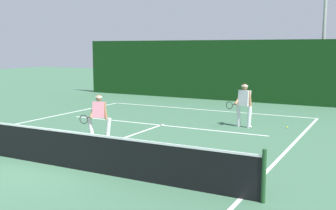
{
  "coord_description": "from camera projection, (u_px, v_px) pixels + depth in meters",
  "views": [
    {
      "loc": [
        7.7,
        -7.77,
        3.08
      ],
      "look_at": [
        0.88,
        5.14,
        1.0
      ],
      "focal_mm": 43.71,
      "sensor_mm": 36.0,
      "label": 1
    }
  ],
  "objects": [
    {
      "name": "ground_plane",
      "position": [
        48.0,
        164.0,
        10.8
      ],
      "size": [
        80.0,
        80.0,
        0.0
      ],
      "primitive_type": "plane",
      "color": "#3B6549"
    },
    {
      "name": "court_line_baseline_far",
      "position": [
        205.0,
        110.0,
        20.16
      ],
      "size": [
        10.56,
        0.1,
        0.01
      ],
      "primitive_type": "cube",
      "color": "white",
      "rests_on": "ground_plane"
    },
    {
      "name": "court_line_sideline_right",
      "position": [
        241.0,
        199.0,
        8.35
      ],
      "size": [
        0.1,
        21.4,
        0.01
      ],
      "primitive_type": "cube",
      "color": "white",
      "rests_on": "ground_plane"
    },
    {
      "name": "court_line_service",
      "position": [
        161.0,
        125.0,
        16.21
      ],
      "size": [
        8.61,
        0.1,
        0.01
      ],
      "primitive_type": "cube",
      "color": "white",
      "rests_on": "ground_plane"
    },
    {
      "name": "court_line_centre",
      "position": [
        118.0,
        140.0,
        13.6
      ],
      "size": [
        0.1,
        6.4,
        0.01
      ],
      "primitive_type": "cube",
      "color": "white",
      "rests_on": "ground_plane"
    },
    {
      "name": "tennis_net",
      "position": [
        47.0,
        146.0,
        10.73
      ],
      "size": [
        11.57,
        0.09,
        1.1
      ],
      "color": "#1E4723",
      "rests_on": "ground_plane"
    },
    {
      "name": "player_near",
      "position": [
        99.0,
        116.0,
        13.46
      ],
      "size": [
        0.89,
        0.87,
        1.53
      ],
      "rotation": [
        0.0,
        0.0,
        3.38
      ],
      "color": "silver",
      "rests_on": "ground_plane"
    },
    {
      "name": "player_far",
      "position": [
        244.0,
        103.0,
        15.71
      ],
      "size": [
        0.94,
        0.89,
        1.68
      ],
      "rotation": [
        0.0,
        0.0,
        2.91
      ],
      "color": "silver",
      "rests_on": "ground_plane"
    },
    {
      "name": "tennis_ball",
      "position": [
        25.0,
        145.0,
        12.86
      ],
      "size": [
        0.07,
        0.07,
        0.07
      ],
      "primitive_type": "sphere",
      "color": "#D1E033",
      "rests_on": "ground_plane"
    },
    {
      "name": "tennis_ball_extra",
      "position": [
        287.0,
        127.0,
        15.6
      ],
      "size": [
        0.07,
        0.07,
        0.07
      ],
      "primitive_type": "sphere",
      "color": "#D1E033",
      "rests_on": "ground_plane"
    },
    {
      "name": "back_fence_windscreen",
      "position": [
        232.0,
        71.0,
        23.3
      ],
      "size": [
        19.73,
        0.12,
        3.47
      ],
      "primitive_type": "cube",
      "color": "#103712",
      "rests_on": "ground_plane"
    },
    {
      "name": "light_pole",
      "position": [
        325.0,
        7.0,
        21.7
      ],
      "size": [
        0.55,
        0.44,
        8.59
      ],
      "color": "#9EA39E",
      "rests_on": "ground_plane"
    }
  ]
}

